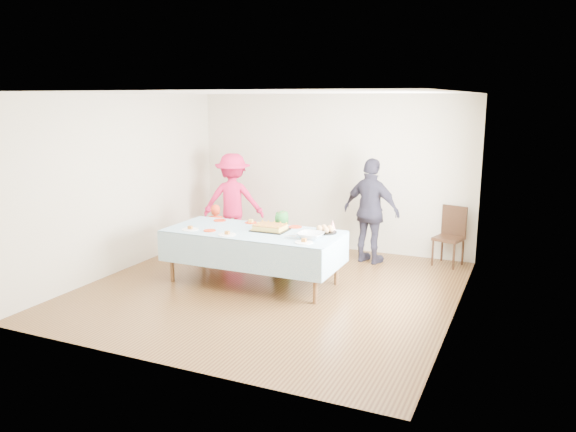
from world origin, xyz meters
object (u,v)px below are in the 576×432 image
Objects in this scene: dining_chair at (451,232)px; birthday_cake at (270,228)px; adult_left at (233,201)px; party_table at (253,234)px.

birthday_cake is at bearing -122.48° from dining_chair.
party_table is at bearing 108.82° from adult_left.
party_table is 2.65× the size of dining_chair.
dining_chair is at bearing 40.95° from party_table.
party_table is 1.49× the size of adult_left.
birthday_cake is 0.30× the size of adult_left.
adult_left is at bearing 127.04° from party_table.
dining_chair is (2.46, 2.13, -0.20)m from party_table.
party_table is 5.04× the size of birthday_cake.
dining_chair is at bearing 42.18° from birthday_cake.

